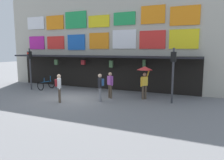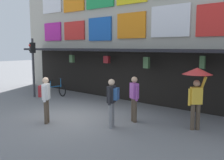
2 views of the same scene
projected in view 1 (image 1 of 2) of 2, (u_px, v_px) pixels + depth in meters
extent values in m
plane|color=slate|center=(71.00, 99.00, 13.37)|extent=(80.00, 80.00, 0.00)
cube|color=#B2AD9E|center=(103.00, 39.00, 16.97)|extent=(18.00, 1.20, 8.00)
cube|color=black|center=(95.00, 56.00, 15.99)|extent=(15.30, 1.40, 0.12)
cube|color=white|center=(36.00, 23.00, 18.69)|extent=(1.88, 0.08, 1.07)
cube|color=orange|center=(55.00, 23.00, 17.86)|extent=(1.78, 0.08, 1.15)
cube|color=green|center=(76.00, 20.00, 17.01)|extent=(1.98, 0.08, 1.34)
cube|color=yellow|center=(99.00, 21.00, 16.20)|extent=(1.80, 0.08, 0.90)
cube|color=green|center=(124.00, 19.00, 15.35)|extent=(1.69, 0.08, 0.93)
cube|color=orange|center=(153.00, 15.00, 14.49)|extent=(1.69, 0.08, 1.23)
cube|color=orange|center=(185.00, 16.00, 13.68)|extent=(1.90, 0.08, 1.25)
cube|color=#B71E93|center=(37.00, 43.00, 18.94)|extent=(1.68, 0.08, 1.15)
cube|color=red|center=(56.00, 43.00, 18.10)|extent=(1.76, 0.08, 1.08)
cube|color=blue|center=(76.00, 42.00, 17.26)|extent=(1.65, 0.08, 1.25)
cube|color=orange|center=(99.00, 41.00, 16.41)|extent=(1.69, 0.08, 1.25)
cube|color=white|center=(124.00, 39.00, 15.56)|extent=(1.86, 0.08, 1.38)
cube|color=red|center=(152.00, 40.00, 14.74)|extent=(1.85, 0.08, 1.27)
cube|color=yellow|center=(184.00, 39.00, 13.90)|extent=(1.89, 0.08, 1.29)
cylinder|color=black|center=(56.00, 58.00, 17.45)|extent=(0.02, 0.02, 0.26)
cube|color=#477042|center=(56.00, 62.00, 17.50)|extent=(0.28, 0.17, 0.42)
cylinder|color=black|center=(83.00, 58.00, 16.66)|extent=(0.02, 0.02, 0.26)
cube|color=maroon|center=(83.00, 62.00, 16.71)|extent=(0.32, 0.19, 0.37)
cylinder|color=black|center=(111.00, 59.00, 15.59)|extent=(0.02, 0.02, 0.24)
cube|color=#477042|center=(111.00, 64.00, 15.64)|extent=(0.27, 0.16, 0.51)
cylinder|color=black|center=(144.00, 59.00, 14.75)|extent=(0.02, 0.02, 0.14)
cube|color=#477042|center=(144.00, 63.00, 14.80)|extent=(0.21, 0.12, 0.49)
cube|color=black|center=(99.00, 73.00, 16.80)|extent=(15.30, 0.04, 2.50)
cylinder|color=#38383D|center=(30.00, 69.00, 16.26)|extent=(0.12, 0.12, 3.20)
cube|color=black|center=(30.00, 55.00, 16.11)|extent=(0.33, 0.30, 0.56)
sphere|color=red|center=(28.00, 53.00, 15.99)|extent=(0.15, 0.15, 0.15)
sphere|color=black|center=(28.00, 57.00, 16.02)|extent=(0.15, 0.15, 0.15)
cylinder|color=#38383D|center=(173.00, 76.00, 11.99)|extent=(0.12, 0.12, 3.20)
cube|color=black|center=(174.00, 57.00, 11.83)|extent=(0.30, 0.26, 0.56)
sphere|color=black|center=(174.00, 54.00, 11.93)|extent=(0.15, 0.15, 0.15)
sphere|color=#19DB3D|center=(174.00, 59.00, 11.96)|extent=(0.15, 0.15, 0.15)
torus|color=black|center=(51.00, 84.00, 16.97)|extent=(0.72, 0.15, 0.72)
torus|color=black|center=(40.00, 86.00, 16.04)|extent=(0.72, 0.15, 0.72)
cylinder|color=#1E66A8|center=(46.00, 82.00, 16.47)|extent=(0.18, 0.99, 0.05)
cylinder|color=#1E66A8|center=(44.00, 80.00, 16.31)|extent=(0.04, 0.04, 0.35)
cube|color=black|center=(44.00, 77.00, 16.28)|extent=(0.12, 0.21, 0.06)
cylinder|color=#1E66A8|center=(50.00, 79.00, 16.84)|extent=(0.04, 0.04, 0.50)
cylinder|color=black|center=(50.00, 76.00, 16.81)|extent=(0.44, 0.09, 0.04)
cylinder|color=gray|center=(100.00, 95.00, 12.48)|extent=(0.14, 0.14, 0.88)
cylinder|color=gray|center=(100.00, 94.00, 12.66)|extent=(0.14, 0.14, 0.88)
cube|color=#232328|center=(100.00, 82.00, 12.47)|extent=(0.34, 0.42, 0.56)
sphere|color=beige|center=(100.00, 76.00, 12.41)|extent=(0.22, 0.22, 0.22)
cylinder|color=#232328|center=(100.00, 84.00, 12.26)|extent=(0.09, 0.09, 0.56)
cylinder|color=#232328|center=(100.00, 83.00, 12.70)|extent=(0.09, 0.09, 0.56)
cube|color=#2D5693|center=(103.00, 82.00, 12.46)|extent=(0.25, 0.32, 0.40)
cylinder|color=brown|center=(59.00, 95.00, 12.46)|extent=(0.14, 0.14, 0.88)
cylinder|color=brown|center=(60.00, 95.00, 12.29)|extent=(0.14, 0.14, 0.88)
cube|color=white|center=(59.00, 83.00, 12.27)|extent=(0.40, 0.42, 0.56)
sphere|color=beige|center=(59.00, 76.00, 12.22)|extent=(0.22, 0.22, 0.22)
cylinder|color=white|center=(59.00, 83.00, 12.49)|extent=(0.09, 0.09, 0.56)
cylinder|color=white|center=(59.00, 84.00, 12.07)|extent=(0.09, 0.09, 0.56)
cube|color=maroon|center=(56.00, 83.00, 12.23)|extent=(0.30, 0.32, 0.40)
cylinder|color=brown|center=(143.00, 93.00, 13.10)|extent=(0.14, 0.14, 0.88)
cylinder|color=brown|center=(145.00, 92.00, 13.16)|extent=(0.14, 0.14, 0.88)
cube|color=gold|center=(144.00, 81.00, 13.03)|extent=(0.41, 0.41, 0.56)
sphere|color=#A87A5B|center=(145.00, 75.00, 12.97)|extent=(0.22, 0.22, 0.22)
cylinder|color=gold|center=(141.00, 82.00, 12.97)|extent=(0.09, 0.09, 0.56)
cylinder|color=gold|center=(148.00, 75.00, 13.05)|extent=(0.23, 0.09, 0.48)
cylinder|color=#4C3823|center=(148.00, 73.00, 13.03)|extent=(0.02, 0.02, 0.55)
cone|color=red|center=(145.00, 68.00, 12.92)|extent=(0.96, 0.96, 0.22)
cylinder|color=brown|center=(111.00, 92.00, 13.38)|extent=(0.14, 0.14, 0.88)
cylinder|color=brown|center=(109.00, 91.00, 13.52)|extent=(0.14, 0.14, 0.88)
cube|color=#9E4CA8|center=(110.00, 80.00, 13.35)|extent=(0.42, 0.37, 0.56)
sphere|color=tan|center=(110.00, 74.00, 13.29)|extent=(0.22, 0.22, 0.22)
cylinder|color=#9E4CA8|center=(112.00, 82.00, 13.18)|extent=(0.09, 0.09, 0.56)
cylinder|color=#9E4CA8|center=(108.00, 81.00, 13.53)|extent=(0.09, 0.09, 0.56)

